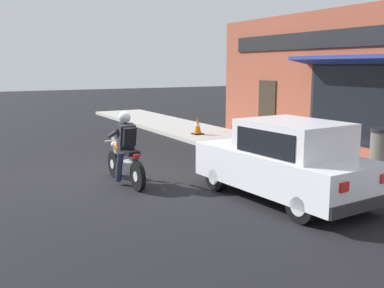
# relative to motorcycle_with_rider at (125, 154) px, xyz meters

# --- Properties ---
(ground_plane) EXTENTS (80.00, 80.00, 0.00)m
(ground_plane) POSITION_rel_motorcycle_with_rider_xyz_m (0.13, 0.64, -0.68)
(ground_plane) COLOR black
(sidewalk_curb) EXTENTS (2.60, 22.00, 0.14)m
(sidewalk_curb) POSITION_rel_motorcycle_with_rider_xyz_m (5.04, 3.64, -0.61)
(sidewalk_curb) COLOR #ADAAA3
(sidewalk_curb) RESTS_ON ground
(storefront_building) EXTENTS (1.25, 11.64, 4.20)m
(storefront_building) POSITION_rel_motorcycle_with_rider_xyz_m (6.57, -0.19, 1.43)
(storefront_building) COLOR brown
(storefront_building) RESTS_ON ground
(motorcycle_with_rider) EXTENTS (0.56, 2.02, 1.62)m
(motorcycle_with_rider) POSITION_rel_motorcycle_with_rider_xyz_m (0.00, 0.00, 0.00)
(motorcycle_with_rider) COLOR black
(motorcycle_with_rider) RESTS_ON ground
(car_hatchback) EXTENTS (1.90, 3.88, 1.57)m
(car_hatchback) POSITION_rel_motorcycle_with_rider_xyz_m (2.29, -2.65, 0.09)
(car_hatchback) COLOR black
(car_hatchback) RESTS_ON ground
(trash_bin) EXTENTS (0.56, 0.56, 0.98)m
(trash_bin) POSITION_rel_motorcycle_with_rider_xyz_m (5.70, -2.14, -0.04)
(trash_bin) COLOR #514C47
(trash_bin) RESTS_ON sidewalk_curb
(traffic_cone) EXTENTS (0.36, 0.36, 0.60)m
(traffic_cone) POSITION_rel_motorcycle_with_rider_xyz_m (4.56, 4.81, -0.25)
(traffic_cone) COLOR black
(traffic_cone) RESTS_ON sidewalk_curb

